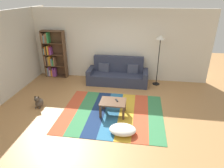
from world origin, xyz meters
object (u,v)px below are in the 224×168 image
bookshelf (52,56)px  tv_remote (117,100)px  dog (39,102)px  couch (118,75)px  pouf (123,130)px  standing_lamp (160,44)px  coffee_table (113,104)px

bookshelf → tv_remote: 3.82m
bookshelf → dog: size_ratio=4.72×
couch → pouf: bearing=-80.6°
pouf → dog: 2.79m
bookshelf → standing_lamp: bookshelf is taller
pouf → tv_remote: size_ratio=4.44×
bookshelf → tv_remote: bookshelf is taller
coffee_table → standing_lamp: standing_lamp is taller
tv_remote → coffee_table: bearing=-173.9°
couch → coffee_table: bearing=-86.4°
bookshelf → standing_lamp: 4.22m
coffee_table → standing_lamp: bearing=59.7°
couch → pouf: couch is taller
tv_remote → couch: bearing=69.8°
pouf → tv_remote: bearing=106.8°
dog → standing_lamp: 4.47m
pouf → standing_lamp: size_ratio=0.36×
bookshelf → coffee_table: bearing=-41.1°
coffee_table → dog: bearing=178.5°
couch → tv_remote: bearing=-83.8°
couch → standing_lamp: size_ratio=1.22×
coffee_table → pouf: 0.92m
bookshelf → dog: bearing=-77.2°
pouf → tv_remote: 0.97m
pouf → dog: size_ratio=1.68×
bookshelf → coffee_table: bookshelf is taller
bookshelf → tv_remote: (2.93, -2.41, -0.45)m
dog → coffee_table: bearing=-1.5°
bookshelf → pouf: 4.64m
bookshelf → standing_lamp: bearing=-2.6°
coffee_table → dog: 2.29m
pouf → standing_lamp: standing_lamp is taller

